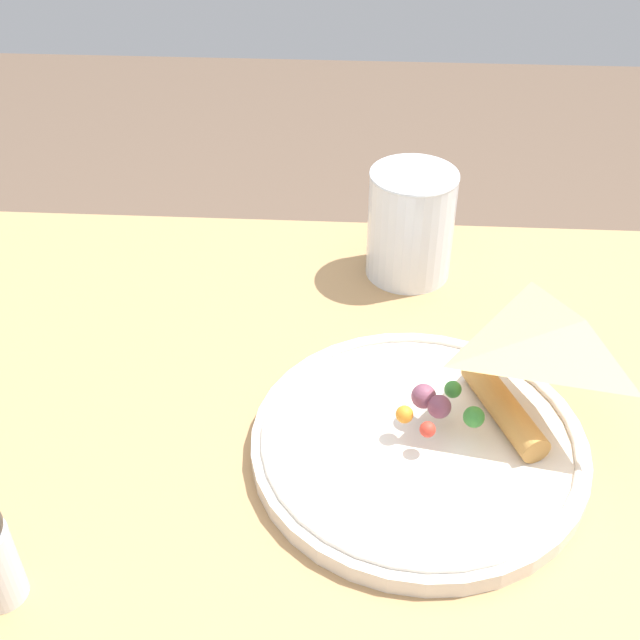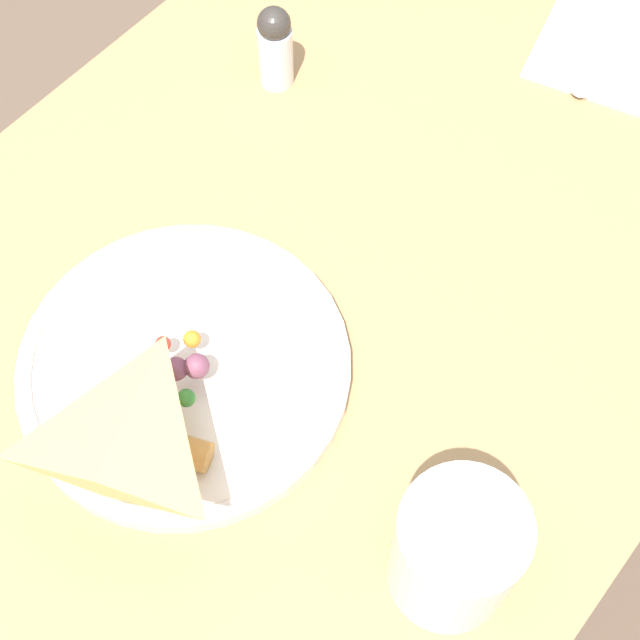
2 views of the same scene
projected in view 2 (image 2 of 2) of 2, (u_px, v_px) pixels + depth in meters
The scene contains 7 objects.
ground_plane at pixel (297, 564), 1.49m from camera, with size 6.00×6.00×0.00m, color brown.
dining_table at pixel (283, 383), 0.92m from camera, with size 1.22×0.66×0.77m.
plate_pizza at pixel (182, 370), 0.78m from camera, with size 0.27×0.27×0.05m.
milk_glass at pixel (455, 553), 0.66m from camera, with size 0.09×0.09×0.12m.
napkin_folded at pixel (610, 27), 0.97m from camera, with size 0.22×0.16×0.00m.
butter_knife at pixel (615, 16), 0.97m from camera, with size 0.20×0.07×0.01m.
pepper_shaker at pixel (275, 46), 0.90m from camera, with size 0.03×0.03×0.09m.
Camera 2 is at (0.28, 0.28, 1.48)m, focal length 55.00 mm.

